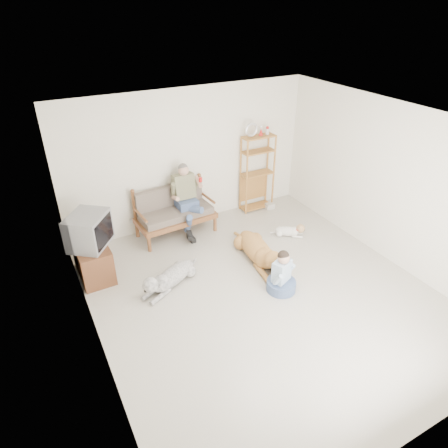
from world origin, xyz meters
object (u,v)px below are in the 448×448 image
tv_stand (93,260)px  golden_retriever (259,252)px  etagere (257,173)px  loveseat (174,210)px

tv_stand → golden_retriever: tv_stand is taller
etagere → golden_retriever: size_ratio=1.14×
etagere → golden_retriever: (-1.03, -1.76, -0.64)m
tv_stand → golden_retriever: 2.83m
loveseat → tv_stand: (-1.73, -0.66, -0.19)m
tv_stand → golden_retriever: size_ratio=0.54×
loveseat → tv_stand: 1.86m
etagere → golden_retriever: etagere is taller
etagere → golden_retriever: bearing=-120.4°
loveseat → golden_retriever: (0.92, -1.64, -0.28)m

